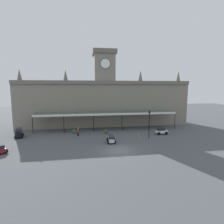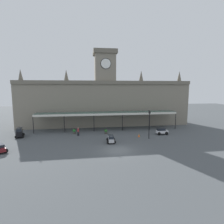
{
  "view_description": "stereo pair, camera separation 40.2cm",
  "coord_description": "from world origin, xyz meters",
  "px_view_note": "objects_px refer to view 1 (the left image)",
  "views": [
    {
      "loc": [
        -5.0,
        -25.35,
        9.29
      ],
      "look_at": [
        0.0,
        6.73,
        4.86
      ],
      "focal_mm": 29.06,
      "sensor_mm": 36.0,
      "label": 1
    },
    {
      "loc": [
        -4.6,
        -25.41,
        9.29
      ],
      "look_at": [
        0.0,
        6.73,
        4.86
      ],
      "focal_mm": 29.06,
      "sensor_mm": 36.0,
      "label": 2
    }
  ],
  "objects_px": {
    "pedestrian_beside_cars": "(78,131)",
    "victorian_lamppost": "(149,121)",
    "car_white_estate": "(161,131)",
    "car_black_van": "(19,133)",
    "planter_near_kerb": "(74,132)",
    "car_silver_estate": "(111,139)",
    "planter_by_canopy": "(106,132)",
    "traffic_cone": "(139,135)",
    "car_maroon_sedan": "(1,149)"
  },
  "relations": [
    {
      "from": "planter_by_canopy",
      "to": "victorian_lamppost",
      "type": "bearing_deg",
      "value": -30.81
    },
    {
      "from": "car_silver_estate",
      "to": "planter_by_canopy",
      "type": "relative_size",
      "value": 2.39
    },
    {
      "from": "car_white_estate",
      "to": "car_silver_estate",
      "type": "bearing_deg",
      "value": -159.96
    },
    {
      "from": "pedestrian_beside_cars",
      "to": "planter_by_canopy",
      "type": "relative_size",
      "value": 1.74
    },
    {
      "from": "car_black_van",
      "to": "victorian_lamppost",
      "type": "xyz_separation_m",
      "value": [
        23.67,
        -4.35,
        2.42
      ]
    },
    {
      "from": "car_silver_estate",
      "to": "planter_by_canopy",
      "type": "xyz_separation_m",
      "value": [
        -0.24,
        5.85,
        -0.07
      ]
    },
    {
      "from": "car_white_estate",
      "to": "car_maroon_sedan",
      "type": "relative_size",
      "value": 1.01
    },
    {
      "from": "car_maroon_sedan",
      "to": "planter_by_canopy",
      "type": "distance_m",
      "value": 18.0
    },
    {
      "from": "planter_by_canopy",
      "to": "car_maroon_sedan",
      "type": "bearing_deg",
      "value": -152.86
    },
    {
      "from": "car_black_van",
      "to": "traffic_cone",
      "type": "distance_m",
      "value": 22.43
    },
    {
      "from": "car_silver_estate",
      "to": "planter_by_canopy",
      "type": "distance_m",
      "value": 5.85
    },
    {
      "from": "car_maroon_sedan",
      "to": "planter_by_canopy",
      "type": "bearing_deg",
      "value": 27.14
    },
    {
      "from": "pedestrian_beside_cars",
      "to": "planter_near_kerb",
      "type": "xyz_separation_m",
      "value": [
        -0.87,
        1.57,
        -0.42
      ]
    },
    {
      "from": "planter_near_kerb",
      "to": "car_black_van",
      "type": "bearing_deg",
      "value": -174.31
    },
    {
      "from": "car_maroon_sedan",
      "to": "planter_by_canopy",
      "type": "height_order",
      "value": "car_maroon_sedan"
    },
    {
      "from": "traffic_cone",
      "to": "planter_near_kerb",
      "type": "xyz_separation_m",
      "value": [
        -12.27,
        3.91,
        0.21
      ]
    },
    {
      "from": "pedestrian_beside_cars",
      "to": "planter_by_canopy",
      "type": "distance_m",
      "value": 5.47
    },
    {
      "from": "victorian_lamppost",
      "to": "car_maroon_sedan",
      "type": "bearing_deg",
      "value": -170.82
    },
    {
      "from": "pedestrian_beside_cars",
      "to": "car_white_estate",
      "type": "bearing_deg",
      "value": -4.5
    },
    {
      "from": "car_maroon_sedan",
      "to": "planter_by_canopy",
      "type": "relative_size",
      "value": 2.35
    },
    {
      "from": "victorian_lamppost",
      "to": "planter_near_kerb",
      "type": "distance_m",
      "value": 14.96
    },
    {
      "from": "car_black_van",
      "to": "pedestrian_beside_cars",
      "type": "xyz_separation_m",
      "value": [
        10.84,
        -0.57,
        0.1
      ]
    },
    {
      "from": "car_maroon_sedan",
      "to": "pedestrian_beside_cars",
      "type": "height_order",
      "value": "pedestrian_beside_cars"
    },
    {
      "from": "car_white_estate",
      "to": "car_black_van",
      "type": "relative_size",
      "value": 0.89
    },
    {
      "from": "car_white_estate",
      "to": "victorian_lamppost",
      "type": "bearing_deg",
      "value": -144.98
    },
    {
      "from": "victorian_lamppost",
      "to": "planter_near_kerb",
      "type": "height_order",
      "value": "victorian_lamppost"
    },
    {
      "from": "car_maroon_sedan",
      "to": "victorian_lamppost",
      "type": "distance_m",
      "value": 23.89
    },
    {
      "from": "car_white_estate",
      "to": "traffic_cone",
      "type": "height_order",
      "value": "car_white_estate"
    },
    {
      "from": "pedestrian_beside_cars",
      "to": "traffic_cone",
      "type": "relative_size",
      "value": 2.96
    },
    {
      "from": "car_white_estate",
      "to": "victorian_lamppost",
      "type": "distance_m",
      "value": 5.09
    },
    {
      "from": "car_maroon_sedan",
      "to": "car_black_van",
      "type": "bearing_deg",
      "value": 91.69
    },
    {
      "from": "car_white_estate",
      "to": "car_black_van",
      "type": "bearing_deg",
      "value": 176.08
    },
    {
      "from": "car_silver_estate",
      "to": "victorian_lamppost",
      "type": "height_order",
      "value": "victorian_lamppost"
    },
    {
      "from": "car_white_estate",
      "to": "car_silver_estate",
      "type": "height_order",
      "value": "same"
    },
    {
      "from": "car_white_estate",
      "to": "car_silver_estate",
      "type": "relative_size",
      "value": 0.99
    },
    {
      "from": "victorian_lamppost",
      "to": "car_white_estate",
      "type": "bearing_deg",
      "value": 35.02
    },
    {
      "from": "car_black_van",
      "to": "planter_near_kerb",
      "type": "distance_m",
      "value": 10.02
    },
    {
      "from": "victorian_lamppost",
      "to": "pedestrian_beside_cars",
      "type": "bearing_deg",
      "value": 163.6
    },
    {
      "from": "victorian_lamppost",
      "to": "planter_near_kerb",
      "type": "bearing_deg",
      "value": 158.7
    },
    {
      "from": "car_white_estate",
      "to": "car_maroon_sedan",
      "type": "distance_m",
      "value": 27.7
    },
    {
      "from": "traffic_cone",
      "to": "victorian_lamppost",
      "type": "bearing_deg",
      "value": -44.91
    },
    {
      "from": "pedestrian_beside_cars",
      "to": "car_maroon_sedan",
      "type": "bearing_deg",
      "value": -144.49
    },
    {
      "from": "car_maroon_sedan",
      "to": "planter_near_kerb",
      "type": "distance_m",
      "value": 13.34
    },
    {
      "from": "traffic_cone",
      "to": "car_white_estate",
      "type": "bearing_deg",
      "value": 11.94
    },
    {
      "from": "pedestrian_beside_cars",
      "to": "victorian_lamppost",
      "type": "distance_m",
      "value": 13.58
    },
    {
      "from": "car_white_estate",
      "to": "planter_near_kerb",
      "type": "relative_size",
      "value": 2.36
    },
    {
      "from": "car_silver_estate",
      "to": "pedestrian_beside_cars",
      "type": "distance_m",
      "value": 7.7
    },
    {
      "from": "pedestrian_beside_cars",
      "to": "planter_by_canopy",
      "type": "bearing_deg",
      "value": 6.8
    },
    {
      "from": "planter_by_canopy",
      "to": "planter_near_kerb",
      "type": "distance_m",
      "value": 6.35
    },
    {
      "from": "victorian_lamppost",
      "to": "planter_by_canopy",
      "type": "relative_size",
      "value": 5.44
    }
  ]
}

